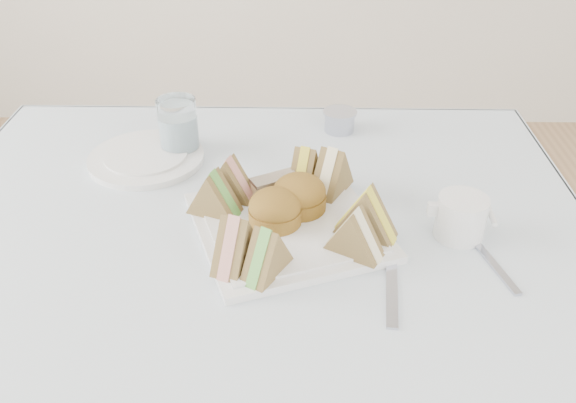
{
  "coord_description": "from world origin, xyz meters",
  "views": [
    {
      "loc": [
        0.07,
        -0.64,
        1.28
      ],
      "look_at": [
        0.05,
        0.08,
        0.8
      ],
      "focal_mm": 38.0,
      "sensor_mm": 36.0,
      "label": 1
    }
  ],
  "objects": [
    {
      "name": "sandwich_br_b",
      "position": [
        0.08,
        0.19,
        0.79
      ],
      "size": [
        0.06,
        0.08,
        0.07
      ],
      "primitive_type": null,
      "rotation": [
        0.0,
        0.0,
        -1.92
      ],
      "color": "brown",
      "rests_on": "serving_plate"
    },
    {
      "name": "tea_strainer",
      "position": [
        0.14,
        0.41,
        0.76
      ],
      "size": [
        0.08,
        0.08,
        0.04
      ],
      "primitive_type": "cylinder",
      "rotation": [
        0.0,
        0.0,
        -0.27
      ],
      "color": "#ADAEBF",
      "rests_on": "tablecloth"
    },
    {
      "name": "scone_right",
      "position": [
        0.07,
        0.12,
        0.78
      ],
      "size": [
        0.11,
        0.11,
        0.05
      ],
      "primitive_type": "cylinder",
      "rotation": [
        0.0,
        0.0,
        0.67
      ],
      "color": "olive",
      "rests_on": "serving_plate"
    },
    {
      "name": "sandwich_bl_a",
      "position": [
        -0.06,
        0.11,
        0.79
      ],
      "size": [
        0.09,
        0.06,
        0.07
      ],
      "primitive_type": null,
      "rotation": [
        0.0,
        0.0,
        2.77
      ],
      "color": "brown",
      "rests_on": "serving_plate"
    },
    {
      "name": "sandwich_br_a",
      "position": [
        0.12,
        0.17,
        0.8
      ],
      "size": [
        0.08,
        0.1,
        0.08
      ],
      "primitive_type": null,
      "rotation": [
        0.0,
        0.0,
        -2.06
      ],
      "color": "brown",
      "rests_on": "serving_plate"
    },
    {
      "name": "pastry_slice",
      "position": [
        0.03,
        0.16,
        0.77
      ],
      "size": [
        0.08,
        0.06,
        0.03
      ],
      "primitive_type": "cube",
      "rotation": [
        0.0,
        0.0,
        0.5
      ],
      "color": "#C1BB8E",
      "rests_on": "serving_plate"
    },
    {
      "name": "sandwich_fr_b",
      "position": [
        0.14,
        0.02,
        0.79
      ],
      "size": [
        0.09,
        0.07,
        0.07
      ],
      "primitive_type": null,
      "rotation": [
        0.0,
        0.0,
        -0.52
      ],
      "color": "brown",
      "rests_on": "serving_plate"
    },
    {
      "name": "fork",
      "position": [
        0.33,
        0.04,
        0.75
      ],
      "size": [
        0.06,
        0.19,
        0.0
      ],
      "primitive_type": "cube",
      "rotation": [
        0.0,
        0.0,
        0.26
      ],
      "color": "#ADAEBF",
      "rests_on": "tablecloth"
    },
    {
      "name": "creamer_jug",
      "position": [
        0.3,
        0.07,
        0.78
      ],
      "size": [
        0.07,
        0.07,
        0.06
      ],
      "primitive_type": "cylinder",
      "rotation": [
        0.0,
        0.0,
        -0.03
      ],
      "color": "white",
      "rests_on": "tablecloth"
    },
    {
      "name": "water_glass",
      "position": [
        -0.15,
        0.32,
        0.8
      ],
      "size": [
        0.07,
        0.07,
        0.1
      ],
      "primitive_type": "cylinder",
      "rotation": [
        0.0,
        0.0,
        0.05
      ],
      "color": "white",
      "rests_on": "tablecloth"
    },
    {
      "name": "serving_plate",
      "position": [
        0.05,
        0.08,
        0.75
      ],
      "size": [
        0.33,
        0.33,
        0.01
      ],
      "primitive_type": "cube",
      "rotation": [
        0.0,
        0.0,
        0.36
      ],
      "color": "white",
      "rests_on": "tablecloth"
    },
    {
      "name": "scone_left",
      "position": [
        0.03,
        0.08,
        0.78
      ],
      "size": [
        0.1,
        0.1,
        0.05
      ],
      "primitive_type": "cylinder",
      "rotation": [
        0.0,
        0.0,
        0.33
      ],
      "color": "olive",
      "rests_on": "serving_plate"
    },
    {
      "name": "knife",
      "position": [
        0.19,
        -0.03,
        0.75
      ],
      "size": [
        0.04,
        0.19,
        0.0
      ],
      "primitive_type": "cube",
      "rotation": [
        0.0,
        0.0,
        -0.11
      ],
      "color": "#ADAEBF",
      "rests_on": "tablecloth"
    },
    {
      "name": "sandwich_bl_b",
      "position": [
        -0.04,
        0.15,
        0.79
      ],
      "size": [
        0.09,
        0.06,
        0.07
      ],
      "primitive_type": null,
      "rotation": [
        0.0,
        0.0,
        2.79
      ],
      "color": "brown",
      "rests_on": "serving_plate"
    },
    {
      "name": "sandwich_fr_a",
      "position": [
        0.16,
        0.06,
        0.8
      ],
      "size": [
        0.1,
        0.07,
        0.08
      ],
      "primitive_type": null,
      "rotation": [
        0.0,
        0.0,
        -0.41
      ],
      "color": "brown",
      "rests_on": "serving_plate"
    },
    {
      "name": "sandwich_fl_b",
      "position": [
        0.03,
        -0.03,
        0.79
      ],
      "size": [
        0.07,
        0.09,
        0.07
      ],
      "primitive_type": null,
      "rotation": [
        0.0,
        0.0,
        1.03
      ],
      "color": "brown",
      "rests_on": "serving_plate"
    },
    {
      "name": "sandwich_fl_a",
      "position": [
        -0.02,
        -0.01,
        0.8
      ],
      "size": [
        0.07,
        0.09,
        0.07
      ],
      "primitive_type": null,
      "rotation": [
        0.0,
        0.0,
        1.2
      ],
      "color": "brown",
      "rests_on": "serving_plate"
    },
    {
      "name": "side_plate",
      "position": [
        -0.2,
        0.28,
        0.75
      ],
      "size": [
        0.26,
        0.26,
        0.01
      ],
      "primitive_type": "cylinder",
      "rotation": [
        0.0,
        0.0,
        0.36
      ],
      "color": "white",
      "rests_on": "tablecloth"
    },
    {
      "name": "tablecloth",
      "position": [
        0.0,
        0.0,
        0.74
      ],
      "size": [
        1.02,
        1.02,
        0.01
      ],
      "primitive_type": "cube",
      "color": "white",
      "rests_on": "table"
    }
  ]
}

